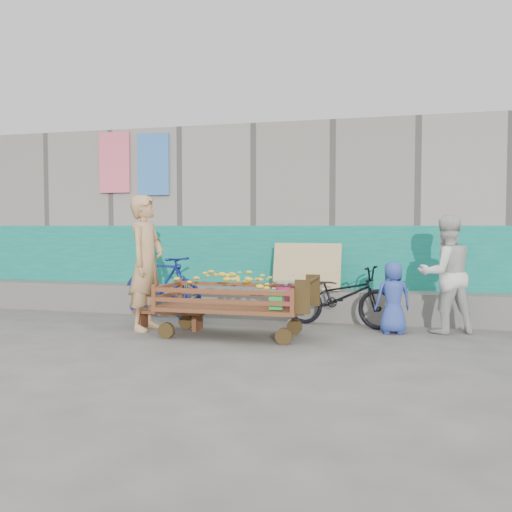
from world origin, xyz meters
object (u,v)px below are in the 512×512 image
(child, at_px, (393,297))
(bicycle_blue, at_px, (161,286))
(vendor_man, at_px, (146,263))
(banana_cart, at_px, (229,292))
(bench, at_px, (170,315))
(woman, at_px, (446,274))
(bicycle_dark, at_px, (340,296))

(child, bearing_deg, bicycle_blue, -23.76)
(vendor_man, bearing_deg, child, -76.56)
(banana_cart, relative_size, vendor_man, 1.08)
(bench, relative_size, child, 1.06)
(banana_cart, bearing_deg, bench, 161.68)
(banana_cart, bearing_deg, bicycle_blue, 142.81)
(woman, bearing_deg, bicycle_blue, -25.12)
(woman, xyz_separation_m, bicycle_dark, (-1.38, 0.11, -0.34))
(woman, relative_size, bicycle_blue, 0.94)
(woman, relative_size, child, 1.63)
(bench, distance_m, bicycle_dark, 2.36)
(banana_cart, distance_m, bench, 1.06)
(banana_cart, distance_m, bicycle_dark, 1.67)
(woman, bearing_deg, banana_cart, -3.69)
(bench, height_order, bicycle_blue, bicycle_blue)
(bicycle_dark, height_order, bicycle_blue, bicycle_blue)
(banana_cart, distance_m, child, 2.13)
(woman, distance_m, child, 0.76)
(bicycle_dark, xyz_separation_m, bicycle_blue, (-2.69, 0.00, 0.07))
(banana_cart, relative_size, child, 2.08)
(vendor_man, distance_m, bicycle_dark, 2.69)
(woman, bearing_deg, child, -4.20)
(banana_cart, bearing_deg, vendor_man, 172.45)
(vendor_man, xyz_separation_m, bicycle_dark, (2.49, 0.91, -0.48))
(vendor_man, distance_m, bicycle_blue, 1.02)
(bicycle_dark, bearing_deg, woman, -82.94)
(banana_cart, distance_m, woman, 2.83)
(bench, xyz_separation_m, vendor_man, (-0.27, -0.15, 0.72))
(bicycle_blue, bearing_deg, bicycle_dark, -68.11)
(bicycle_blue, bearing_deg, vendor_man, -145.77)
(vendor_man, distance_m, child, 3.29)
(woman, height_order, bicycle_dark, woman)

